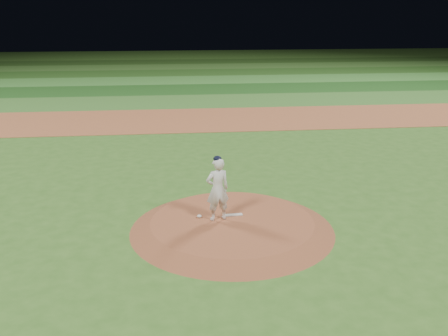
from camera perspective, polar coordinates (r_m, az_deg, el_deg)
The scene contains 12 objects.
ground at distance 13.62m, azimuth 0.92°, elevation -6.98°, with size 120.00×120.00×0.00m, color #32601F.
infield_dirt_band at distance 26.93m, azimuth -2.80°, elevation 5.57°, with size 70.00×6.00×0.02m, color #95512E.
outfield_stripe_0 at distance 32.31m, azimuth -3.41°, elevation 7.62°, with size 70.00×5.00×0.02m, color #356A26.
outfield_stripe_1 at distance 37.24m, azimuth -3.82°, elevation 8.96°, with size 70.00×5.00×0.02m, color #1A4A17.
outfield_stripe_2 at distance 42.19m, azimuth -4.13°, elevation 10.00°, with size 70.00×5.00×0.02m, color #367B2C.
outfield_stripe_3 at distance 47.14m, azimuth -4.38°, elevation 10.81°, with size 70.00×5.00×0.02m, color #234E19.
outfield_stripe_4 at distance 52.11m, azimuth -4.59°, elevation 11.47°, with size 70.00×5.00×0.02m, color #356424.
outfield_stripe_5 at distance 57.08m, azimuth -4.76°, elevation 12.02°, with size 70.00×5.00×0.02m, color #224616.
pitchers_mound at distance 13.57m, azimuth 0.93°, elevation -6.50°, with size 5.50×5.50×0.25m, color brown.
pitching_rubber at distance 13.84m, azimuth 1.03°, elevation -5.37°, with size 0.53×0.13×0.03m, color beige.
rosin_bag at distance 13.71m, azimuth -2.84°, elevation -5.51°, with size 0.14×0.14×0.08m, color silver.
pitcher_on_mound at distance 13.25m, azimuth -0.74°, elevation -2.40°, with size 0.72×0.56×1.80m.
Camera 1 is at (-1.56, -12.27, 5.71)m, focal length 40.00 mm.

